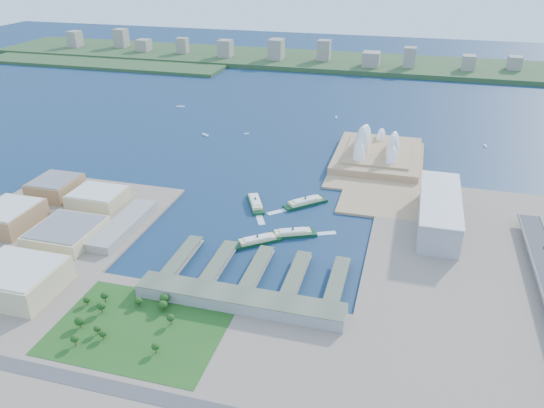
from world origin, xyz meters
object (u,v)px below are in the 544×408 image
(opera_house, at_px, (379,141))
(ferry_b, at_px, (305,201))
(ferry_d, at_px, (293,232))
(ferry_a, at_px, (255,201))
(car_c, at_px, (544,248))
(toaster_building, at_px, (439,211))
(ferry_c, at_px, (257,239))

(opera_house, height_order, ferry_b, opera_house)
(ferry_d, bearing_deg, opera_house, -39.57)
(opera_house, relative_size, ferry_a, 3.07)
(ferry_d, bearing_deg, car_c, -110.07)
(opera_house, height_order, car_c, opera_house)
(ferry_a, distance_m, ferry_d, 92.46)
(opera_house, xyz_separation_m, toaster_building, (90.00, -200.00, -11.50))
(ferry_b, bearing_deg, ferry_a, -116.97)
(ferry_b, distance_m, ferry_c, 115.25)
(ferry_c, bearing_deg, car_c, -119.47)
(opera_house, relative_size, ferry_d, 3.20)
(ferry_b, bearing_deg, ferry_c, -59.52)
(ferry_b, distance_m, ferry_d, 83.64)
(ferry_b, bearing_deg, opera_house, 114.39)
(toaster_building, xyz_separation_m, ferry_d, (-163.18, -69.07, -15.18))
(ferry_c, height_order, ferry_d, ferry_d)
(ferry_d, xyz_separation_m, car_c, (272.18, 20.40, 10.18))
(opera_house, distance_m, car_c, 318.92)
(ferry_a, relative_size, ferry_c, 1.05)
(ferry_a, relative_size, car_c, 13.11)
(ferry_a, bearing_deg, toaster_building, -24.57)
(ferry_b, bearing_deg, car_c, 33.73)
(ferry_b, xyz_separation_m, ferry_c, (-32.14, -110.67, -0.40))
(ferry_c, xyz_separation_m, car_c, (307.15, 47.49, 10.20))
(ferry_d, bearing_deg, toaster_building, -91.42)
(ferry_b, height_order, car_c, car_c)
(car_c, bearing_deg, ferry_a, 172.45)
(ferry_a, relative_size, ferry_d, 1.04)
(ferry_c, distance_m, car_c, 310.97)
(ferry_a, height_order, ferry_c, ferry_a)
(toaster_building, bearing_deg, ferry_b, 175.00)
(toaster_building, height_order, ferry_a, toaster_building)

